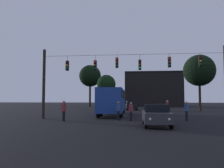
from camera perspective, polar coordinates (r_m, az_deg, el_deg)
name	(u,v)px	position (r m, az deg, el deg)	size (l,w,h in m)	color
ground_plane	(132,113)	(29.62, 5.25, -7.48)	(168.00, 168.00, 0.00)	black
overhead_signal_span	(131,76)	(20.87, 4.85, 2.11)	(17.20, 0.44, 6.72)	black
city_bus	(113,99)	(26.28, 0.27, -3.89)	(2.67, 11.03, 3.00)	navy
car_near_right	(156,115)	(16.17, 11.22, -7.67)	(1.82, 4.35, 1.52)	#2D2D33
car_far_left	(131,105)	(38.13, 4.99, -5.46)	(2.16, 4.45, 1.52)	black
pedestrian_crossing_left	(167,109)	(20.79, 13.96, -6.18)	(0.27, 0.38, 1.76)	black
pedestrian_crossing_center	(118,110)	(19.88, 1.64, -6.58)	(0.33, 0.41, 1.67)	black
pedestrian_crossing_right	(64,110)	(19.55, -12.25, -6.41)	(0.32, 0.41, 1.74)	black
pedestrian_near_bus	(186,110)	(20.83, 18.53, -6.27)	(0.29, 0.39, 1.66)	black
pedestrian_trailing	(131,110)	(19.73, 4.87, -6.69)	(0.34, 0.42, 1.61)	black
corner_building	(153,90)	(59.04, 10.34, -1.41)	(14.04, 9.83, 8.61)	black
tree_left_silhouette	(199,71)	(37.66, 21.43, 3.23)	(4.95, 4.95, 8.84)	#2D2116
tree_behind_building	(90,76)	(51.89, -5.63, 2.05)	(5.04, 5.04, 9.74)	black
tree_right_far	(106,84)	(46.03, -1.47, -0.07)	(3.88, 3.88, 6.86)	#2D2116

